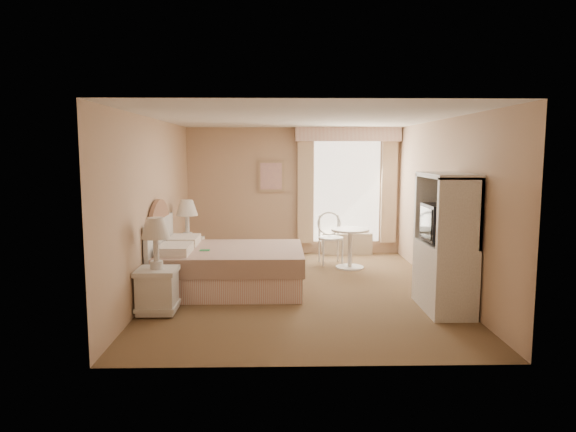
{
  "coord_description": "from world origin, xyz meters",
  "views": [
    {
      "loc": [
        -0.33,
        -7.4,
        2.02
      ],
      "look_at": [
        -0.17,
        0.3,
        1.06
      ],
      "focal_mm": 32.0,
      "sensor_mm": 36.0,
      "label": 1
    }
  ],
  "objects_px": {
    "bed": "(224,266)",
    "nightstand_far": "(188,246)",
    "cafe_chair": "(330,234)",
    "nightstand_near": "(157,278)",
    "armoire": "(445,254)",
    "round_table": "(350,242)"
  },
  "relations": [
    {
      "from": "bed",
      "to": "nightstand_far",
      "type": "height_order",
      "value": "bed"
    },
    {
      "from": "nightstand_far",
      "to": "armoire",
      "type": "distance_m",
      "value": 4.25
    },
    {
      "from": "round_table",
      "to": "armoire",
      "type": "height_order",
      "value": "armoire"
    },
    {
      "from": "cafe_chair",
      "to": "armoire",
      "type": "xyz_separation_m",
      "value": [
        1.18,
        -2.83,
        0.19
      ]
    },
    {
      "from": "bed",
      "to": "armoire",
      "type": "height_order",
      "value": "armoire"
    },
    {
      "from": "nightstand_far",
      "to": "armoire",
      "type": "height_order",
      "value": "armoire"
    },
    {
      "from": "bed",
      "to": "armoire",
      "type": "xyz_separation_m",
      "value": [
        2.93,
        -1.04,
        0.38
      ]
    },
    {
      "from": "nightstand_far",
      "to": "cafe_chair",
      "type": "height_order",
      "value": "nightstand_far"
    },
    {
      "from": "nightstand_near",
      "to": "nightstand_far",
      "type": "relative_size",
      "value": 0.99
    },
    {
      "from": "nightstand_near",
      "to": "armoire",
      "type": "relative_size",
      "value": 0.68
    },
    {
      "from": "armoire",
      "to": "round_table",
      "type": "bearing_deg",
      "value": 109.93
    },
    {
      "from": "bed",
      "to": "cafe_chair",
      "type": "xyz_separation_m",
      "value": [
        1.75,
        1.79,
        0.2
      ]
    },
    {
      "from": "bed",
      "to": "round_table",
      "type": "xyz_separation_m",
      "value": [
        2.06,
        1.37,
        0.12
      ]
    },
    {
      "from": "nightstand_far",
      "to": "round_table",
      "type": "relative_size",
      "value": 1.74
    },
    {
      "from": "cafe_chair",
      "to": "round_table",
      "type": "bearing_deg",
      "value": -60.88
    },
    {
      "from": "nightstand_far",
      "to": "cafe_chair",
      "type": "bearing_deg",
      "value": 15.4
    },
    {
      "from": "nightstand_far",
      "to": "cafe_chair",
      "type": "xyz_separation_m",
      "value": [
        2.47,
        0.68,
        0.09
      ]
    },
    {
      "from": "cafe_chair",
      "to": "nightstand_near",
      "type": "bearing_deg",
      "value": -137.48
    },
    {
      "from": "bed",
      "to": "round_table",
      "type": "relative_size",
      "value": 3.05
    },
    {
      "from": "nightstand_near",
      "to": "nightstand_far",
      "type": "height_order",
      "value": "nightstand_far"
    },
    {
      "from": "bed",
      "to": "armoire",
      "type": "relative_size",
      "value": 1.2
    },
    {
      "from": "bed",
      "to": "cafe_chair",
      "type": "distance_m",
      "value": 2.51
    }
  ]
}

